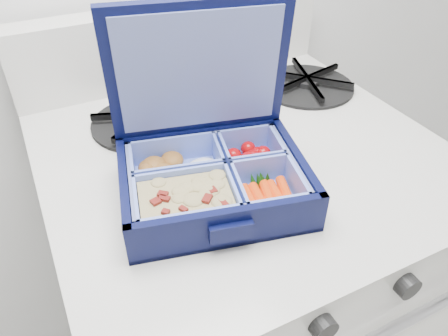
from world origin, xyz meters
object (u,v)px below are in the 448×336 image
bento_box (213,181)px  stove (234,312)px  fork (214,126)px  burner_grate (307,81)px

bento_box → stove: bearing=60.5°
stove → bento_box: (-0.09, -0.10, 0.51)m
stove → fork: fork is taller
burner_grate → fork: burner_grate is taller
stove → fork: 0.49m
bento_box → burner_grate: 0.39m
bento_box → fork: bearing=77.5°
bento_box → burner_grate: bearing=48.4°
bento_box → burner_grate: bento_box is taller
burner_grate → fork: 0.24m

